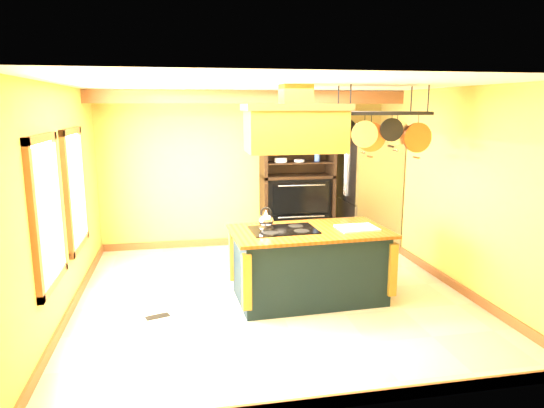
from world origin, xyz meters
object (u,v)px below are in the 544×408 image
object	(u,v)px
kitchen_island	(309,264)
pot_rack	(383,123)
hutch	(296,198)
refrigerator	(368,195)
range_hood	(295,125)

from	to	relation	value
kitchen_island	pot_rack	world-z (taller)	pot_rack
kitchen_island	hutch	size ratio (longest dim) A/B	0.91
pot_rack	refrigerator	world-z (taller)	pot_rack
kitchen_island	hutch	world-z (taller)	hutch
range_hood	hutch	size ratio (longest dim) A/B	0.56
kitchen_island	refrigerator	size ratio (longest dim) A/B	1.06
pot_rack	hutch	distance (m)	2.85
refrigerator	hutch	xyz separation A→B (m)	(-1.20, 0.36, -0.07)
range_hood	refrigerator	bearing A→B (deg)	48.86
range_hood	pot_rack	bearing A→B (deg)	0.00
pot_rack	hutch	world-z (taller)	pot_rack
pot_rack	hutch	xyz separation A→B (m)	(-0.49, 2.45, -1.37)
kitchen_island	range_hood	world-z (taller)	range_hood
kitchen_island	hutch	distance (m)	2.52
range_hood	refrigerator	distance (m)	3.06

